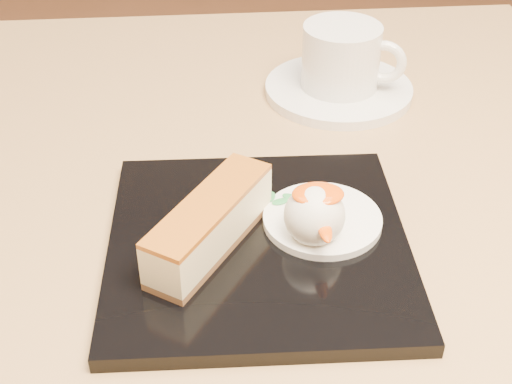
{
  "coord_description": "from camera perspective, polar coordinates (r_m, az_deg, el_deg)",
  "views": [
    {
      "loc": [
        -0.01,
        -0.47,
        1.07
      ],
      "look_at": [
        0.03,
        -0.04,
        0.76
      ],
      "focal_mm": 50.0,
      "sensor_mm": 36.0,
      "label": 1
    }
  ],
  "objects": [
    {
      "name": "coffee_cup",
      "position": [
        0.72,
        6.98,
        10.78
      ],
      "size": [
        0.1,
        0.08,
        0.06
      ],
      "rotation": [
        0.0,
        0.0,
        -0.38
      ],
      "color": "white",
      "rests_on": "saucer"
    },
    {
      "name": "cream_smear",
      "position": [
        0.54,
        5.33,
        -2.19
      ],
      "size": [
        0.09,
        0.09,
        0.01
      ],
      "primitive_type": "cylinder",
      "color": "white",
      "rests_on": "dessert_plate"
    },
    {
      "name": "dessert_plate",
      "position": [
        0.53,
        0.18,
        -4.24
      ],
      "size": [
        0.23,
        0.23,
        0.01
      ],
      "primitive_type": "cube",
      "rotation": [
        0.0,
        0.0,
        -0.03
      ],
      "color": "black",
      "rests_on": "table"
    },
    {
      "name": "mint_sprig",
      "position": [
        0.55,
        1.96,
        -0.51
      ],
      "size": [
        0.03,
        0.02,
        0.0
      ],
      "color": "green",
      "rests_on": "cream_smear"
    },
    {
      "name": "table",
      "position": [
        0.69,
        -2.86,
        -11.25
      ],
      "size": [
        0.8,
        0.8,
        0.72
      ],
      "color": "black",
      "rests_on": "ground"
    },
    {
      "name": "mango_sauce",
      "position": [
        0.5,
        4.98,
        -0.17
      ],
      "size": [
        0.04,
        0.03,
        0.01
      ],
      "primitive_type": "ellipsoid",
      "color": "#FF5408",
      "rests_on": "ice_cream_scoop"
    },
    {
      "name": "saucer",
      "position": [
        0.74,
        6.61,
        8.15
      ],
      "size": [
        0.15,
        0.15,
        0.01
      ],
      "primitive_type": "cylinder",
      "color": "white",
      "rests_on": "table"
    },
    {
      "name": "cheesecake",
      "position": [
        0.51,
        -3.7,
        -2.57
      ],
      "size": [
        0.1,
        0.12,
        0.04
      ],
      "rotation": [
        0.0,
        0.0,
        0.98
      ],
      "color": "brown",
      "rests_on": "dessert_plate"
    },
    {
      "name": "ice_cream_scoop",
      "position": [
        0.51,
        4.7,
        -1.88
      ],
      "size": [
        0.04,
        0.04,
        0.04
      ],
      "primitive_type": "sphere",
      "color": "white",
      "rests_on": "cream_smear"
    }
  ]
}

